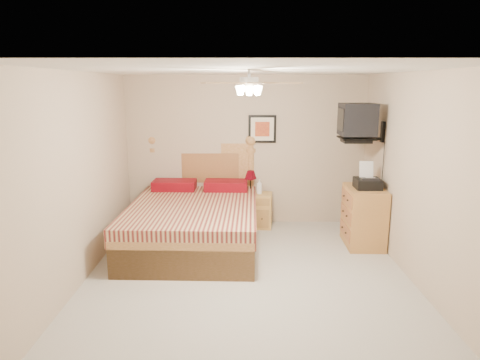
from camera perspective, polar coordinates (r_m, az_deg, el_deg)
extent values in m
plane|color=#A8A398|center=(5.41, 1.06, -13.04)|extent=(4.50, 4.50, 0.00)
cube|color=white|center=(4.88, 1.18, 14.44)|extent=(4.00, 4.50, 0.04)
cube|color=tan|center=(7.21, 0.80, 3.90)|extent=(4.00, 0.04, 2.50)
cube|color=tan|center=(2.85, 1.93, -10.01)|extent=(4.00, 0.04, 2.50)
cube|color=tan|center=(5.35, -20.83, -0.02)|extent=(0.04, 4.50, 2.50)
cube|color=tan|center=(5.42, 22.76, -0.03)|extent=(0.04, 4.50, 2.50)
cube|color=tan|center=(7.19, 2.13, -4.03)|extent=(0.56, 0.44, 0.57)
imported|color=white|center=(7.09, 2.59, -0.87)|extent=(0.12, 0.12, 0.25)
cube|color=black|center=(7.15, 2.98, 6.80)|extent=(0.46, 0.04, 0.46)
cube|color=#B16E38|center=(6.59, 16.17, -4.71)|extent=(0.53, 0.75, 0.88)
imported|color=beige|center=(6.74, 15.49, -0.32)|extent=(0.20, 0.25, 0.02)
imported|color=gray|center=(6.75, 15.71, -0.13)|extent=(0.29, 0.35, 0.02)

